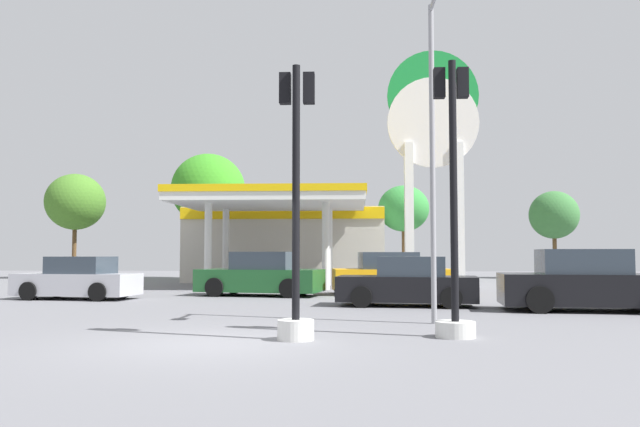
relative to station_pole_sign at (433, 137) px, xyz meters
The scene contains 15 objects.
ground_plane 21.28m from the station_pole_sign, 107.91° to the right, with size 90.00×90.00×0.00m, color slate.
gas_station 10.35m from the station_pole_sign, 144.29° to the left, with size 10.57×14.18×4.35m.
station_pole_sign is the anchor object (origin of this frame).
car_0 8.83m from the station_pole_sign, 112.12° to the right, with size 4.60×2.39×1.59m.
car_1 16.97m from the station_pole_sign, 145.95° to the right, with size 4.19×2.23×1.43m.
car_2 14.18m from the station_pole_sign, 78.69° to the right, with size 4.79×2.50×1.65m.
car_3 11.68m from the station_pole_sign, 136.39° to the right, with size 4.73×2.69×1.60m.
car_4 12.95m from the station_pole_sign, 101.10° to the right, with size 4.22×2.23×1.45m.
traffic_signal_1 19.83m from the station_pole_sign, 104.49° to the right, with size 0.65×0.68×4.96m.
traffic_signal_2 18.84m from the station_pole_sign, 96.01° to the right, with size 0.73×0.73×5.16m.
tree_0 22.81m from the station_pole_sign, 157.49° to the left, with size 3.63×3.63×6.46m.
tree_1 14.98m from the station_pole_sign, 147.15° to the left, with size 4.42×4.42×7.55m.
tree_2 9.82m from the station_pole_sign, 94.11° to the left, with size 3.13×3.13×5.71m.
tree_3 13.64m from the station_pole_sign, 49.58° to the left, with size 3.00×3.00×5.38m.
corner_streetlamp 16.32m from the station_pole_sign, 97.13° to the right, with size 0.24×1.48×7.14m.
Camera 1 is at (2.42, -10.92, 1.54)m, focal length 36.01 mm.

